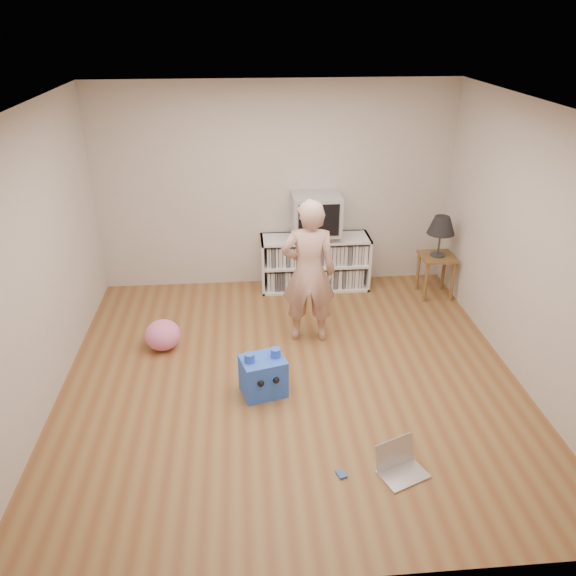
{
  "coord_description": "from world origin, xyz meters",
  "views": [
    {
      "loc": [
        -0.42,
        -4.62,
        3.31
      ],
      "look_at": [
        0.0,
        0.4,
        0.8
      ],
      "focal_mm": 35.0,
      "sensor_mm": 36.0,
      "label": 1
    }
  ],
  "objects_px": {
    "dvd_deck": "(316,235)",
    "crt_tv": "(316,214)",
    "laptop": "(399,464)",
    "media_unit": "(315,262)",
    "plush_pink": "(163,335)",
    "plush_blue": "(263,375)",
    "person": "(309,272)",
    "table_lamp": "(441,226)",
    "side_table": "(436,265)"
  },
  "relations": [
    {
      "from": "media_unit",
      "to": "side_table",
      "type": "bearing_deg",
      "value": -14.47
    },
    {
      "from": "side_table",
      "to": "table_lamp",
      "type": "xyz_separation_m",
      "value": [
        0.0,
        0.0,
        0.53
      ]
    },
    {
      "from": "media_unit",
      "to": "plush_pink",
      "type": "relative_size",
      "value": 3.64
    },
    {
      "from": "table_lamp",
      "to": "plush_pink",
      "type": "xyz_separation_m",
      "value": [
        -3.32,
        -0.99,
        -0.78
      ]
    },
    {
      "from": "crt_tv",
      "to": "plush_blue",
      "type": "bearing_deg",
      "value": -109.15
    },
    {
      "from": "laptop",
      "to": "plush_pink",
      "type": "distance_m",
      "value": 2.88
    },
    {
      "from": "plush_blue",
      "to": "dvd_deck",
      "type": "bearing_deg",
      "value": 55.88
    },
    {
      "from": "media_unit",
      "to": "table_lamp",
      "type": "xyz_separation_m",
      "value": [
        1.49,
        -0.39,
        0.59
      ]
    },
    {
      "from": "media_unit",
      "to": "plush_pink",
      "type": "height_order",
      "value": "media_unit"
    },
    {
      "from": "crt_tv",
      "to": "plush_blue",
      "type": "xyz_separation_m",
      "value": [
        -0.78,
        -2.24,
        -0.82
      ]
    },
    {
      "from": "table_lamp",
      "to": "plush_pink",
      "type": "relative_size",
      "value": 1.34
    },
    {
      "from": "dvd_deck",
      "to": "plush_pink",
      "type": "height_order",
      "value": "dvd_deck"
    },
    {
      "from": "dvd_deck",
      "to": "media_unit",
      "type": "bearing_deg",
      "value": 90.0
    },
    {
      "from": "media_unit",
      "to": "person",
      "type": "relative_size",
      "value": 0.87
    },
    {
      "from": "table_lamp",
      "to": "crt_tv",
      "type": "bearing_deg",
      "value": 166.22
    },
    {
      "from": "table_lamp",
      "to": "laptop",
      "type": "bearing_deg",
      "value": -112.6
    },
    {
      "from": "media_unit",
      "to": "crt_tv",
      "type": "bearing_deg",
      "value": -90.0
    },
    {
      "from": "person",
      "to": "side_table",
      "type": "bearing_deg",
      "value": -148.04
    },
    {
      "from": "plush_pink",
      "to": "dvd_deck",
      "type": "bearing_deg",
      "value": 36.75
    },
    {
      "from": "table_lamp",
      "to": "side_table",
      "type": "bearing_deg",
      "value": 0.0
    },
    {
      "from": "table_lamp",
      "to": "plush_blue",
      "type": "distance_m",
      "value": 3.04
    },
    {
      "from": "plush_blue",
      "to": "side_table",
      "type": "bearing_deg",
      "value": 24.56
    },
    {
      "from": "crt_tv",
      "to": "person",
      "type": "distance_m",
      "value": 1.31
    },
    {
      "from": "dvd_deck",
      "to": "plush_blue",
      "type": "bearing_deg",
      "value": -109.13
    },
    {
      "from": "side_table",
      "to": "plush_pink",
      "type": "xyz_separation_m",
      "value": [
        -3.32,
        -0.99,
        -0.25
      ]
    },
    {
      "from": "plush_pink",
      "to": "side_table",
      "type": "bearing_deg",
      "value": 16.65
    },
    {
      "from": "dvd_deck",
      "to": "laptop",
      "type": "height_order",
      "value": "dvd_deck"
    },
    {
      "from": "media_unit",
      "to": "plush_pink",
      "type": "distance_m",
      "value": 2.29
    },
    {
      "from": "plush_pink",
      "to": "laptop",
      "type": "bearing_deg",
      "value": -43.89
    },
    {
      "from": "laptop",
      "to": "dvd_deck",
      "type": "bearing_deg",
      "value": 71.6
    },
    {
      "from": "dvd_deck",
      "to": "person",
      "type": "xyz_separation_m",
      "value": [
        -0.24,
        -1.28,
        0.07
      ]
    },
    {
      "from": "dvd_deck",
      "to": "crt_tv",
      "type": "relative_size",
      "value": 0.75
    },
    {
      "from": "media_unit",
      "to": "laptop",
      "type": "distance_m",
      "value": 3.4
    },
    {
      "from": "dvd_deck",
      "to": "side_table",
      "type": "height_order",
      "value": "dvd_deck"
    },
    {
      "from": "side_table",
      "to": "laptop",
      "type": "bearing_deg",
      "value": -112.6
    },
    {
      "from": "side_table",
      "to": "crt_tv",
      "type": "bearing_deg",
      "value": 166.22
    },
    {
      "from": "crt_tv",
      "to": "side_table",
      "type": "xyz_separation_m",
      "value": [
        1.49,
        -0.37,
        -0.6
      ]
    },
    {
      "from": "dvd_deck",
      "to": "plush_blue",
      "type": "height_order",
      "value": "dvd_deck"
    },
    {
      "from": "dvd_deck",
      "to": "table_lamp",
      "type": "relative_size",
      "value": 0.87
    },
    {
      "from": "table_lamp",
      "to": "plush_blue",
      "type": "relative_size",
      "value": 1.09
    },
    {
      "from": "person",
      "to": "plush_pink",
      "type": "xyz_separation_m",
      "value": [
        -1.58,
        -0.09,
        -0.64
      ]
    },
    {
      "from": "dvd_deck",
      "to": "laptop",
      "type": "distance_m",
      "value": 3.43
    },
    {
      "from": "table_lamp",
      "to": "plush_pink",
      "type": "height_order",
      "value": "table_lamp"
    },
    {
      "from": "dvd_deck",
      "to": "plush_pink",
      "type": "relative_size",
      "value": 1.17
    },
    {
      "from": "side_table",
      "to": "plush_blue",
      "type": "distance_m",
      "value": 2.96
    },
    {
      "from": "media_unit",
      "to": "plush_blue",
      "type": "xyz_separation_m",
      "value": [
        -0.78,
        -2.26,
        -0.15
      ]
    },
    {
      "from": "person",
      "to": "plush_blue",
      "type": "bearing_deg",
      "value": 65.34
    },
    {
      "from": "side_table",
      "to": "laptop",
      "type": "distance_m",
      "value": 3.26
    },
    {
      "from": "crt_tv",
      "to": "table_lamp",
      "type": "relative_size",
      "value": 1.17
    },
    {
      "from": "dvd_deck",
      "to": "table_lamp",
      "type": "xyz_separation_m",
      "value": [
        1.49,
        -0.37,
        0.21
      ]
    }
  ]
}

